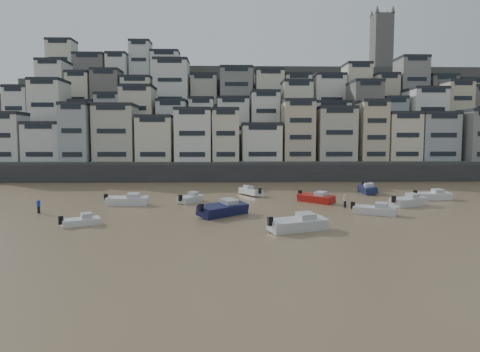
{
  "coord_description": "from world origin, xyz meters",
  "views": [
    {
      "loc": [
        3.83,
        -23.44,
        8.33
      ],
      "look_at": [
        5.37,
        30.0,
        4.0
      ],
      "focal_mm": 32.0,
      "sensor_mm": 36.0,
      "label": 1
    }
  ],
  "objects_px": {
    "boat_b": "(375,209)",
    "boat_i": "(367,188)",
    "boat_g": "(433,194)",
    "boat_h": "(251,191)",
    "boat_a": "(298,222)",
    "boat_j": "(81,220)",
    "person_blue": "(39,206)",
    "boat_c": "(223,208)",
    "person_pink": "(345,201)",
    "boat_f": "(191,197)",
    "boat_d": "(408,200)",
    "boat_k": "(127,199)",
    "boat_e": "(316,197)"
  },
  "relations": [
    {
      "from": "boat_e",
      "to": "person_blue",
      "type": "bearing_deg",
      "value": -118.07
    },
    {
      "from": "boat_f",
      "to": "boat_h",
      "type": "xyz_separation_m",
      "value": [
        8.64,
        7.29,
        0.07
      ]
    },
    {
      "from": "boat_e",
      "to": "boat_g",
      "type": "bearing_deg",
      "value": 56.69
    },
    {
      "from": "boat_a",
      "to": "boat_b",
      "type": "xyz_separation_m",
      "value": [
        10.2,
        8.6,
        -0.14
      ]
    },
    {
      "from": "boat_e",
      "to": "boat_b",
      "type": "bearing_deg",
      "value": -15.52
    },
    {
      "from": "boat_j",
      "to": "person_pink",
      "type": "xyz_separation_m",
      "value": [
        29.39,
        10.83,
        0.33
      ]
    },
    {
      "from": "boat_b",
      "to": "boat_k",
      "type": "relative_size",
      "value": 0.87
    },
    {
      "from": "boat_i",
      "to": "person_pink",
      "type": "bearing_deg",
      "value": -23.81
    },
    {
      "from": "boat_c",
      "to": "person_pink",
      "type": "relative_size",
      "value": 3.94
    },
    {
      "from": "boat_c",
      "to": "boat_h",
      "type": "xyz_separation_m",
      "value": [
        4.09,
        18.05,
        -0.18
      ]
    },
    {
      "from": "boat_b",
      "to": "boat_a",
      "type": "bearing_deg",
      "value": -113.0
    },
    {
      "from": "boat_a",
      "to": "boat_g",
      "type": "bearing_deg",
      "value": 19.65
    },
    {
      "from": "boat_c",
      "to": "person_pink",
      "type": "distance_m",
      "value": 16.34
    },
    {
      "from": "boat_d",
      "to": "boat_g",
      "type": "height_order",
      "value": "boat_d"
    },
    {
      "from": "boat_a",
      "to": "boat_j",
      "type": "distance_m",
      "value": 21.35
    },
    {
      "from": "boat_b",
      "to": "boat_d",
      "type": "height_order",
      "value": "boat_d"
    },
    {
      "from": "boat_k",
      "to": "person_pink",
      "type": "bearing_deg",
      "value": -2.99
    },
    {
      "from": "boat_f",
      "to": "boat_j",
      "type": "height_order",
      "value": "boat_f"
    },
    {
      "from": "boat_c",
      "to": "person_blue",
      "type": "bearing_deg",
      "value": 129.83
    },
    {
      "from": "boat_g",
      "to": "boat_k",
      "type": "distance_m",
      "value": 42.68
    },
    {
      "from": "boat_f",
      "to": "person_blue",
      "type": "distance_m",
      "value": 18.88
    },
    {
      "from": "boat_k",
      "to": "boat_j",
      "type": "bearing_deg",
      "value": -93.63
    },
    {
      "from": "boat_b",
      "to": "boat_g",
      "type": "xyz_separation_m",
      "value": [
        12.63,
        12.2,
        0.08
      ]
    },
    {
      "from": "boat_b",
      "to": "person_blue",
      "type": "relative_size",
      "value": 2.98
    },
    {
      "from": "boat_c",
      "to": "boat_k",
      "type": "xyz_separation_m",
      "value": [
        -12.61,
        8.35,
        -0.12
      ]
    },
    {
      "from": "boat_e",
      "to": "boat_h",
      "type": "height_order",
      "value": "boat_e"
    },
    {
      "from": "boat_e",
      "to": "boat_j",
      "type": "height_order",
      "value": "boat_e"
    },
    {
      "from": "boat_k",
      "to": "person_pink",
      "type": "xyz_separation_m",
      "value": [
        27.94,
        -2.68,
        0.06
      ]
    },
    {
      "from": "boat_g",
      "to": "person_pink",
      "type": "xyz_separation_m",
      "value": [
        -14.55,
        -6.78,
        0.08
      ]
    },
    {
      "from": "boat_c",
      "to": "boat_j",
      "type": "bearing_deg",
      "value": 156.26
    },
    {
      "from": "boat_d",
      "to": "boat_h",
      "type": "relative_size",
      "value": 1.09
    },
    {
      "from": "boat_g",
      "to": "person_pink",
      "type": "height_order",
      "value": "person_pink"
    },
    {
      "from": "boat_b",
      "to": "boat_i",
      "type": "distance_m",
      "value": 20.71
    },
    {
      "from": "boat_h",
      "to": "boat_k",
      "type": "relative_size",
      "value": 0.93
    },
    {
      "from": "boat_f",
      "to": "boat_b",
      "type": "bearing_deg",
      "value": -85.98
    },
    {
      "from": "boat_g",
      "to": "boat_b",
      "type": "bearing_deg",
      "value": -143.58
    },
    {
      "from": "boat_k",
      "to": "boat_e",
      "type": "bearing_deg",
      "value": 6.53
    },
    {
      "from": "boat_d",
      "to": "boat_e",
      "type": "xyz_separation_m",
      "value": [
        -11.3,
        3.47,
        -0.03
      ]
    },
    {
      "from": "boat_j",
      "to": "boat_b",
      "type": "bearing_deg",
      "value": -21.12
    },
    {
      "from": "boat_h",
      "to": "boat_j",
      "type": "distance_m",
      "value": 29.46
    },
    {
      "from": "person_pink",
      "to": "boat_g",
      "type": "bearing_deg",
      "value": 24.99
    },
    {
      "from": "boat_a",
      "to": "person_pink",
      "type": "height_order",
      "value": "person_pink"
    },
    {
      "from": "boat_a",
      "to": "person_blue",
      "type": "relative_size",
      "value": 3.58
    },
    {
      "from": "boat_j",
      "to": "boat_i",
      "type": "bearing_deg",
      "value": 3.46
    },
    {
      "from": "boat_d",
      "to": "boat_k",
      "type": "height_order",
      "value": "boat_d"
    },
    {
      "from": "boat_e",
      "to": "boat_f",
      "type": "bearing_deg",
      "value": -133.06
    },
    {
      "from": "boat_f",
      "to": "person_blue",
      "type": "height_order",
      "value": "person_blue"
    },
    {
      "from": "boat_j",
      "to": "person_blue",
      "type": "relative_size",
      "value": 2.27
    },
    {
      "from": "boat_g",
      "to": "boat_h",
      "type": "distance_m",
      "value": 26.39
    },
    {
      "from": "boat_j",
      "to": "person_blue",
      "type": "distance_m",
      "value": 10.55
    }
  ]
}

